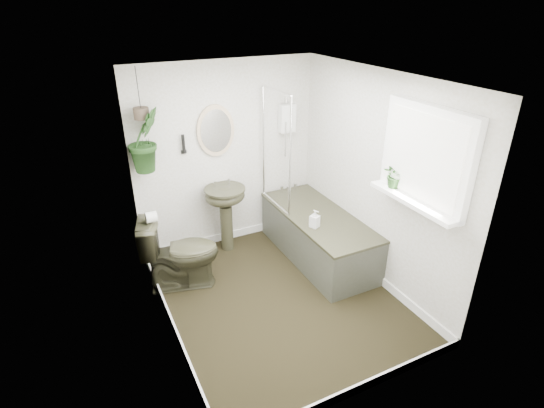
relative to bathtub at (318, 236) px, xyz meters
name	(u,v)px	position (x,y,z in m)	size (l,w,h in m)	color
floor	(278,297)	(-0.80, -0.50, -0.30)	(2.30, 2.80, 0.02)	black
ceiling	(280,77)	(-0.80, -0.50, 2.02)	(2.30, 2.80, 0.02)	white
wall_back	(227,156)	(-0.80, 0.91, 0.86)	(2.30, 0.02, 2.30)	white
wall_front	(372,280)	(-0.80, -1.91, 0.86)	(2.30, 0.02, 2.30)	white
wall_left	(158,227)	(-1.96, -0.50, 0.86)	(0.02, 2.80, 2.30)	white
wall_right	(375,180)	(0.36, -0.50, 0.86)	(0.02, 2.80, 2.30)	white
skirting	(278,293)	(-0.80, -0.50, -0.24)	(2.30, 2.80, 0.10)	white
bathtub	(318,236)	(0.00, 0.00, 0.00)	(0.72, 1.72, 0.58)	#302F1F
bath_screen	(276,151)	(-0.33, 0.49, 0.99)	(0.04, 0.72, 1.40)	silver
shower_box	(287,118)	(0.00, 0.84, 1.26)	(0.20, 0.10, 0.35)	white
oval_mirror	(216,131)	(-0.93, 0.87, 1.21)	(0.46, 0.03, 0.62)	#C8AD88
wall_sconce	(184,144)	(-1.33, 0.86, 1.11)	(0.04, 0.04, 0.22)	black
toilet_roll_holder	(151,217)	(-1.90, 0.20, 0.61)	(0.11, 0.11, 0.11)	white
window_recess	(426,157)	(0.29, -1.20, 1.36)	(0.08, 1.00, 0.90)	white
window_sill	(413,201)	(0.22, -1.20, 0.94)	(0.18, 1.00, 0.04)	white
window_blinds	(422,157)	(0.24, -1.20, 1.36)	(0.01, 0.86, 0.76)	white
toilet	(180,252)	(-1.65, 0.18, 0.13)	(0.47, 0.82, 0.83)	#302F1F
pedestal_sink	(226,219)	(-0.93, 0.67, 0.13)	(0.50, 0.42, 0.85)	#302F1F
sill_plant	(395,175)	(0.25, -0.90, 1.09)	(0.23, 0.20, 0.26)	black
hanging_plant	(145,140)	(-1.77, 0.75, 1.25)	(0.38, 0.31, 0.70)	black
soap_bottle	(315,219)	(-0.20, -0.22, 0.39)	(0.09, 0.09, 0.21)	black
hanging_pot	(141,113)	(-1.77, 0.75, 1.54)	(0.16, 0.16, 0.12)	#45382C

